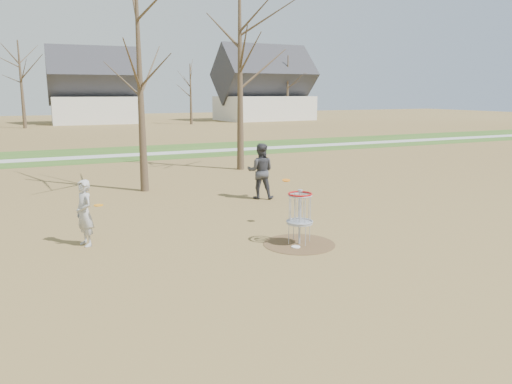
# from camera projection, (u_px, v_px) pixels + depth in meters

# --- Properties ---
(ground) EXTENTS (160.00, 160.00, 0.00)m
(ground) POSITION_uv_depth(u_px,v_px,m) (299.00, 244.00, 12.47)
(ground) COLOR brown
(ground) RESTS_ON ground
(green_band) EXTENTS (160.00, 8.00, 0.01)m
(green_band) POSITION_uv_depth(u_px,v_px,m) (133.00, 153.00, 31.17)
(green_band) COLOR #2D5119
(green_band) RESTS_ON ground
(footpath) EXTENTS (160.00, 1.50, 0.01)m
(footpath) POSITION_uv_depth(u_px,v_px,m) (136.00, 155.00, 30.28)
(footpath) COLOR #9E9E99
(footpath) RESTS_ON green_band
(dirt_circle) EXTENTS (1.80, 1.80, 0.01)m
(dirt_circle) POSITION_uv_depth(u_px,v_px,m) (299.00, 244.00, 12.47)
(dirt_circle) COLOR #47331E
(dirt_circle) RESTS_ON ground
(player_standing) EXTENTS (0.57, 0.70, 1.65)m
(player_standing) POSITION_uv_depth(u_px,v_px,m) (84.00, 213.00, 12.21)
(player_standing) COLOR #A6A6A6
(player_standing) RESTS_ON ground
(player_throwing) EXTENTS (1.20, 1.11, 1.97)m
(player_throwing) POSITION_uv_depth(u_px,v_px,m) (261.00, 171.00, 17.67)
(player_throwing) COLOR #35353B
(player_throwing) RESTS_ON ground
(disc_grounded) EXTENTS (0.22, 0.22, 0.02)m
(disc_grounded) POSITION_uv_depth(u_px,v_px,m) (296.00, 247.00, 12.19)
(disc_grounded) COLOR white
(disc_grounded) RESTS_ON dirt_circle
(discs_in_play) EXTENTS (5.32, 0.33, 0.30)m
(discs_in_play) POSITION_uv_depth(u_px,v_px,m) (204.00, 191.00, 13.10)
(discs_in_play) COLOR orange
(discs_in_play) RESTS_ON ground
(disc_golf_basket) EXTENTS (0.64, 0.64, 1.35)m
(disc_golf_basket) POSITION_uv_depth(u_px,v_px,m) (300.00, 209.00, 12.29)
(disc_golf_basket) COLOR #9EA3AD
(disc_golf_basket) RESTS_ON ground
(bare_trees) EXTENTS (52.62, 44.98, 9.00)m
(bare_trees) POSITION_uv_depth(u_px,v_px,m) (117.00, 74.00, 44.02)
(bare_trees) COLOR #382B1E
(bare_trees) RESTS_ON ground
(houses_row) EXTENTS (56.51, 10.01, 7.26)m
(houses_row) POSITION_uv_depth(u_px,v_px,m) (116.00, 94.00, 60.36)
(houses_row) COLOR silver
(houses_row) RESTS_ON ground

